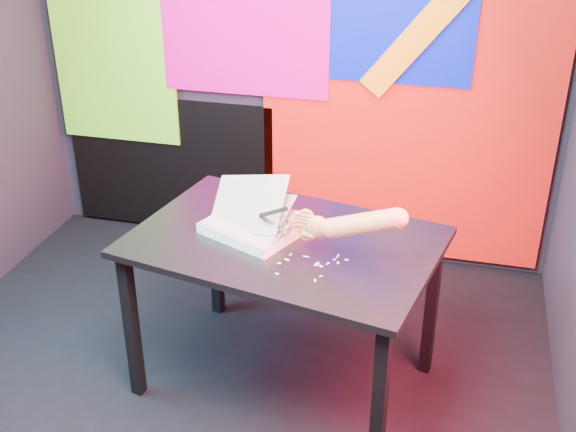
# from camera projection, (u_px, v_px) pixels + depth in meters

# --- Properties ---
(room) EXTENTS (3.01, 3.01, 2.71)m
(room) POSITION_uv_depth(u_px,v_px,m) (189.00, 114.00, 2.58)
(room) COLOR black
(room) RESTS_ON ground
(backdrop) EXTENTS (2.88, 0.05, 2.08)m
(backdrop) POSITION_uv_depth(u_px,v_px,m) (300.00, 97.00, 4.01)
(backdrop) COLOR red
(backdrop) RESTS_ON ground
(work_table) EXTENTS (1.38, 1.05, 0.75)m
(work_table) POSITION_uv_depth(u_px,v_px,m) (285.00, 257.00, 3.03)
(work_table) COLOR black
(work_table) RESTS_ON ground
(printout_stack) EXTENTS (0.45, 0.40, 0.28)m
(printout_stack) POSITION_uv_depth(u_px,v_px,m) (251.00, 227.00, 3.03)
(printout_stack) COLOR silver
(printout_stack) RESTS_ON work_table
(scissors) EXTENTS (0.24, 0.05, 0.14)m
(scissors) POSITION_uv_depth(u_px,v_px,m) (302.00, 224.00, 2.84)
(scissors) COLOR #B0B0B0
(scissors) RESTS_ON printout_stack
(hand_forearm) EXTENTS (0.44, 0.12, 0.19)m
(hand_forearm) POSITION_uv_depth(u_px,v_px,m) (355.00, 224.00, 2.74)
(hand_forearm) COLOR #BA7146
(hand_forearm) RESTS_ON work_table
(paper_clippings) EXTENTS (0.27, 0.22, 0.00)m
(paper_clippings) POSITION_uv_depth(u_px,v_px,m) (314.00, 264.00, 2.82)
(paper_clippings) COLOR white
(paper_clippings) RESTS_ON work_table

